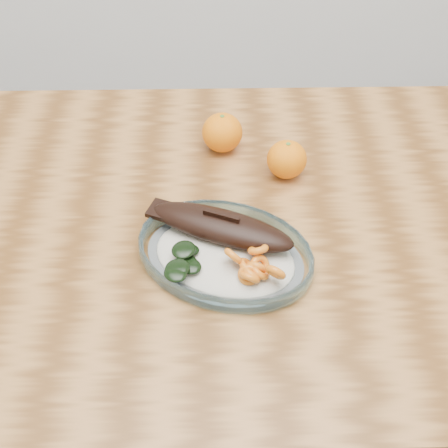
% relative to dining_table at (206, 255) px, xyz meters
% --- Properties ---
extents(ground, '(3.00, 3.00, 0.00)m').
position_rel_dining_table_xyz_m(ground, '(0.00, 0.00, -0.65)').
color(ground, slate).
rests_on(ground, ground).
extents(dining_table, '(1.20, 0.80, 0.75)m').
position_rel_dining_table_xyz_m(dining_table, '(0.00, 0.00, 0.00)').
color(dining_table, brown).
rests_on(dining_table, ground).
extents(plated_meal, '(0.65, 0.65, 0.08)m').
position_rel_dining_table_xyz_m(plated_meal, '(0.03, -0.09, 0.12)').
color(plated_meal, white).
rests_on(plated_meal, dining_table).
extents(orange_left, '(0.08, 0.08, 0.08)m').
position_rel_dining_table_xyz_m(orange_left, '(0.03, 0.19, 0.14)').
color(orange_left, '#F56305').
rests_on(orange_left, dining_table).
extents(orange_right, '(0.07, 0.07, 0.07)m').
position_rel_dining_table_xyz_m(orange_right, '(0.15, 0.11, 0.13)').
color(orange_right, '#F56305').
rests_on(orange_right, dining_table).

